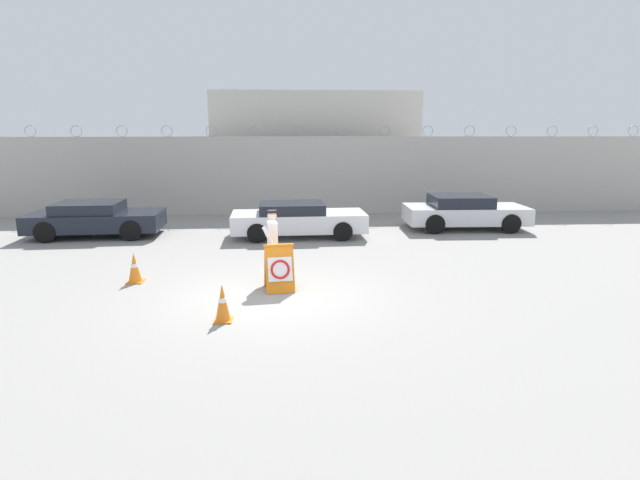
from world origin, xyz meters
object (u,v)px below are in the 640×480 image
(barricade_sign, at_px, (279,268))
(security_guard, at_px, (272,242))
(parked_car_rear_sedan, at_px, (297,219))
(parked_car_front_coupe, at_px, (95,219))
(traffic_cone_near, at_px, (223,303))
(traffic_cone_mid, at_px, (135,268))
(parked_car_far_side, at_px, (464,212))

(barricade_sign, xyz_separation_m, security_guard, (-0.17, 0.71, 0.44))
(parked_car_rear_sedan, bearing_deg, parked_car_front_coupe, 173.85)
(traffic_cone_near, bearing_deg, security_guard, 70.92)
(parked_car_rear_sedan, bearing_deg, traffic_cone_mid, -130.64)
(security_guard, relative_size, parked_car_far_side, 0.39)
(parked_car_front_coupe, bearing_deg, barricade_sign, -47.26)
(barricade_sign, distance_m, parked_car_front_coupe, 9.11)
(parked_car_rear_sedan, bearing_deg, parked_car_far_side, 7.24)
(parked_car_front_coupe, height_order, parked_car_rear_sedan, parked_car_front_coupe)
(barricade_sign, height_order, traffic_cone_mid, barricade_sign)
(parked_car_front_coupe, height_order, parked_car_far_side, parked_car_far_side)
(traffic_cone_near, bearing_deg, traffic_cone_mid, 132.62)
(traffic_cone_mid, xyz_separation_m, parked_car_far_side, (10.25, 6.10, 0.28))
(security_guard, relative_size, parked_car_rear_sedan, 0.38)
(barricade_sign, relative_size, traffic_cone_near, 1.46)
(traffic_cone_near, relative_size, parked_car_rear_sedan, 0.16)
(barricade_sign, height_order, parked_car_rear_sedan, parked_car_rear_sedan)
(barricade_sign, distance_m, traffic_cone_near, 2.14)
(traffic_cone_near, bearing_deg, parked_car_front_coupe, 123.41)
(barricade_sign, bearing_deg, traffic_cone_near, -127.76)
(security_guard, relative_size, parked_car_front_coupe, 0.39)
(parked_car_front_coupe, xyz_separation_m, parked_car_rear_sedan, (7.00, -0.49, -0.01))
(traffic_cone_near, xyz_separation_m, parked_car_far_side, (7.79, 8.78, 0.28))
(barricade_sign, distance_m, security_guard, 0.85)
(parked_car_front_coupe, bearing_deg, traffic_cone_mid, -64.63)
(parked_car_rear_sedan, xyz_separation_m, parked_car_far_side, (6.22, 1.03, 0.03))
(security_guard, distance_m, parked_car_far_side, 9.30)
(barricade_sign, xyz_separation_m, parked_car_front_coupe, (-6.49, 6.39, 0.08))
(parked_car_rear_sedan, bearing_deg, security_guard, -99.65)
(traffic_cone_mid, height_order, parked_car_rear_sedan, parked_car_rear_sedan)
(security_guard, xyz_separation_m, parked_car_far_side, (6.90, 6.22, -0.34))
(parked_car_far_side, bearing_deg, traffic_cone_mid, -147.74)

